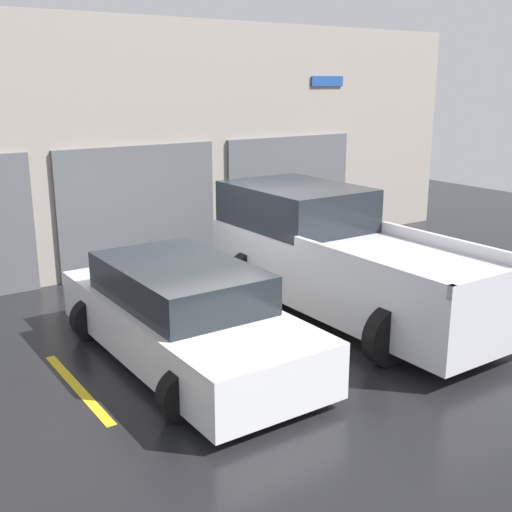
% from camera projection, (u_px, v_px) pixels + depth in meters
% --- Properties ---
extents(ground_plane, '(28.00, 28.00, 0.00)m').
position_uv_depth(ground_plane, '(230.00, 311.00, 10.48)').
color(ground_plane, black).
extents(shophouse_building, '(16.26, 0.68, 4.80)m').
position_uv_depth(shophouse_building, '(139.00, 149.00, 12.47)').
color(shophouse_building, '#9E9389').
rests_on(shophouse_building, ground).
extents(pickup_truck, '(2.51, 5.37, 1.91)m').
position_uv_depth(pickup_truck, '(339.00, 257.00, 10.32)').
color(pickup_truck, silver).
rests_on(pickup_truck, ground).
extents(sedan_white, '(2.14, 4.53, 1.32)m').
position_uv_depth(sedan_white, '(183.00, 315.00, 8.53)').
color(sedan_white, white).
rests_on(sedan_white, ground).
extents(parking_stripe_far_left, '(0.12, 2.20, 0.01)m').
position_uv_depth(parking_stripe_far_left, '(77.00, 387.00, 7.86)').
color(parking_stripe_far_left, gold).
rests_on(parking_stripe_far_left, ground).
extents(parking_stripe_left, '(0.12, 2.20, 0.01)m').
position_uv_depth(parking_stripe_left, '(275.00, 335.00, 9.49)').
color(parking_stripe_left, gold).
rests_on(parking_stripe_left, ground).
extents(parking_stripe_centre, '(0.12, 2.20, 0.01)m').
position_uv_depth(parking_stripe_centre, '(415.00, 297.00, 11.12)').
color(parking_stripe_centre, gold).
rests_on(parking_stripe_centre, ground).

